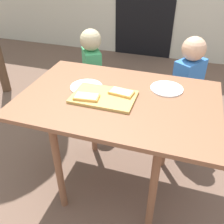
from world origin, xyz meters
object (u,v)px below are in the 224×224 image
object	(u,v)px
dining_table	(118,110)
child_left	(92,71)
pizza_slice_far_right	(121,92)
plate_white_right	(167,89)
cutting_board	(104,97)
child_right	(187,88)
pizza_slice_near_left	(87,97)
plate_white_left	(86,87)

from	to	relation	value
dining_table	child_left	bearing A→B (deg)	122.85
pizza_slice_far_right	plate_white_right	distance (m)	0.31
cutting_board	child_right	xyz separation A→B (m)	(0.48, 0.66, -0.20)
pizza_slice_far_right	plate_white_right	bearing A→B (deg)	33.86
pizza_slice_near_left	plate_white_left	distance (m)	0.16
dining_table	child_right	bearing A→B (deg)	57.53
pizza_slice_far_right	child_right	xyz separation A→B (m)	(0.38, 0.60, -0.22)
dining_table	child_right	distance (m)	0.74
pizza_slice_near_left	pizza_slice_far_right	xyz separation A→B (m)	(0.18, 0.11, 0.00)
child_left	pizza_slice_near_left	bearing A→B (deg)	-69.95
dining_table	child_left	size ratio (longest dim) A/B	1.28
dining_table	pizza_slice_near_left	distance (m)	0.23
cutting_board	pizza_slice_near_left	world-z (taller)	pizza_slice_near_left
plate_white_right	pizza_slice_far_right	bearing A→B (deg)	-146.14
pizza_slice_far_right	plate_white_right	size ratio (longest dim) A/B	0.75
dining_table	child_left	xyz separation A→B (m)	(-0.47, 0.73, -0.13)
cutting_board	pizza_slice_far_right	bearing A→B (deg)	31.34
pizza_slice_far_right	plate_white_left	size ratio (longest dim) A/B	0.75
plate_white_left	child_left	distance (m)	0.75
pizza_slice_far_right	cutting_board	bearing A→B (deg)	-148.66
pizza_slice_near_left	plate_white_right	distance (m)	0.53
cutting_board	plate_white_left	bearing A→B (deg)	148.90
cutting_board	child_left	xyz separation A→B (m)	(-0.39, 0.77, -0.23)
cutting_board	plate_white_left	size ratio (longest dim) A/B	1.82
child_right	plate_white_left	bearing A→B (deg)	-138.22
pizza_slice_far_right	child_left	world-z (taller)	child_left
plate_white_left	child_right	bearing A→B (deg)	41.78
plate_white_left	cutting_board	bearing A→B (deg)	-31.10
cutting_board	dining_table	bearing A→B (deg)	23.35
pizza_slice_near_left	child_left	distance (m)	0.91
plate_white_right	child_left	world-z (taller)	child_left
dining_table	pizza_slice_far_right	size ratio (longest dim) A/B	7.68
pizza_slice_near_left	child_left	world-z (taller)	child_left
plate_white_left	child_left	world-z (taller)	child_left
cutting_board	plate_white_right	xyz separation A→B (m)	(0.35, 0.23, -0.00)
cutting_board	plate_white_right	distance (m)	0.42
dining_table	cutting_board	xyz separation A→B (m)	(-0.08, -0.04, 0.10)
dining_table	cutting_board	distance (m)	0.13
plate_white_right	child_right	size ratio (longest dim) A/B	0.21
child_left	dining_table	bearing A→B (deg)	-57.15
pizza_slice_near_left	plate_white_right	xyz separation A→B (m)	(0.44, 0.29, -0.02)
plate_white_left	plate_white_right	distance (m)	0.52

